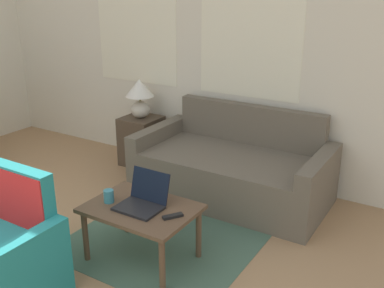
% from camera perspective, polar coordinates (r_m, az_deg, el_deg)
% --- Properties ---
extents(wall_back, '(6.69, 0.06, 2.60)m').
position_cam_1_polar(wall_back, '(4.94, 0.58, 11.61)').
color(wall_back, silver).
rests_on(wall_back, ground_plane).
extents(rug, '(1.46, 2.08, 0.01)m').
position_cam_1_polar(rug, '(4.06, -0.55, -9.85)').
color(rug, '#476651').
rests_on(rug, ground_plane).
extents(couch, '(1.85, 0.95, 0.85)m').
position_cam_1_polar(couch, '(4.46, 5.32, -3.26)').
color(couch, '#665B4C').
rests_on(couch, ground_plane).
extents(side_table, '(0.41, 0.41, 0.56)m').
position_cam_1_polar(side_table, '(5.24, -6.41, 0.42)').
color(side_table, '#4C3D2D').
rests_on(side_table, ground_plane).
extents(table_lamp, '(0.32, 0.32, 0.44)m').
position_cam_1_polar(table_lamp, '(5.09, -6.65, 6.27)').
color(table_lamp, beige).
rests_on(table_lamp, side_table).
extents(coffee_table, '(0.81, 0.58, 0.44)m').
position_cam_1_polar(coffee_table, '(3.41, -6.44, -8.76)').
color(coffee_table, brown).
rests_on(coffee_table, ground_plane).
extents(laptop, '(0.33, 0.31, 0.25)m').
position_cam_1_polar(laptop, '(3.36, -6.27, -7.03)').
color(laptop, black).
rests_on(laptop, coffee_table).
extents(cup_navy, '(0.08, 0.08, 0.10)m').
position_cam_1_polar(cup_navy, '(3.46, -10.52, -6.53)').
color(cup_navy, teal).
rests_on(cup_navy, coffee_table).
extents(tv_remote, '(0.12, 0.15, 0.02)m').
position_cam_1_polar(tv_remote, '(3.22, -2.46, -9.14)').
color(tv_remote, black).
rests_on(tv_remote, coffee_table).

